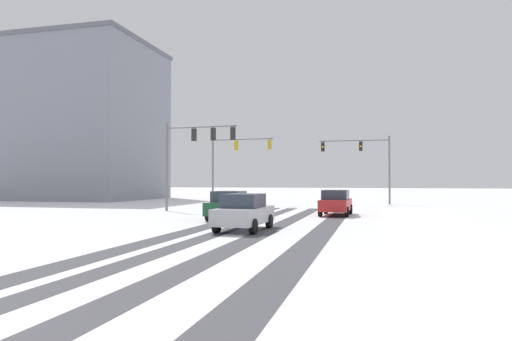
# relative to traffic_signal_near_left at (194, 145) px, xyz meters

# --- Properties ---
(wheel_track_left_lane) EXTENTS (0.84, 33.79, 0.01)m
(wheel_track_left_lane) POSITION_rel_traffic_signal_near_left_xyz_m (6.27, -11.30, -4.77)
(wheel_track_left_lane) COLOR #4C4C51
(wheel_track_left_lane) RESTS_ON ground
(wheel_track_right_lane) EXTENTS (1.04, 33.79, 0.01)m
(wheel_track_right_lane) POSITION_rel_traffic_signal_near_left_xyz_m (4.82, -11.30, -4.77)
(wheel_track_right_lane) COLOR #4C4C51
(wheel_track_right_lane) RESTS_ON ground
(wheel_track_center) EXTENTS (0.95, 33.79, 0.01)m
(wheel_track_center) POSITION_rel_traffic_signal_near_left_xyz_m (8.09, -11.30, -4.77)
(wheel_track_center) COLOR #4C4C51
(wheel_track_center) RESTS_ON ground
(wheel_track_oncoming) EXTENTS (1.06, 33.79, 0.01)m
(wheel_track_oncoming) POSITION_rel_traffic_signal_near_left_xyz_m (10.43, -11.30, -4.77)
(wheel_track_oncoming) COLOR #4C4C51
(wheel_track_oncoming) RESTS_ON ground
(sidewalk_kerb_right) EXTENTS (4.00, 33.79, 0.12)m
(sidewalk_kerb_right) POSITION_rel_traffic_signal_near_left_xyz_m (15.49, -12.84, -4.71)
(sidewalk_kerb_right) COLOR white
(sidewalk_kerb_right) RESTS_ON ground
(traffic_signal_near_left) EXTENTS (5.52, 0.49, 6.50)m
(traffic_signal_near_left) POSITION_rel_traffic_signal_near_left_xyz_m (0.00, 0.00, 0.00)
(traffic_signal_near_left) COLOR slate
(traffic_signal_near_left) RESTS_ON ground
(traffic_signal_far_left) EXTENTS (5.95, 0.47, 6.50)m
(traffic_signal_far_left) POSITION_rel_traffic_signal_near_left_xyz_m (-0.13, 10.01, -0.13)
(traffic_signal_far_left) COLOR slate
(traffic_signal_far_left) RESTS_ON ground
(traffic_signal_far_right) EXTENTS (6.68, 0.42, 6.50)m
(traffic_signal_far_right) POSITION_rel_traffic_signal_near_left_xyz_m (11.77, 14.01, -0.10)
(traffic_signal_far_right) COLOR slate
(traffic_signal_far_right) RESTS_ON ground
(car_red_lead) EXTENTS (1.96, 4.16, 1.62)m
(car_red_lead) POSITION_rel_traffic_signal_near_left_xyz_m (10.25, -1.42, -3.96)
(car_red_lead) COLOR red
(car_red_lead) RESTS_ON ground
(car_dark_green_second) EXTENTS (1.85, 4.11, 1.62)m
(car_dark_green_second) POSITION_rel_traffic_signal_near_left_xyz_m (4.67, -6.21, -3.96)
(car_dark_green_second) COLOR #194C2D
(car_dark_green_second) RESTS_ON ground
(car_silver_third) EXTENTS (1.95, 4.16, 1.62)m
(car_silver_third) POSITION_rel_traffic_signal_near_left_xyz_m (7.03, -11.49, -3.96)
(car_silver_third) COLOR #B7BABF
(car_silver_third) RESTS_ON ground
(office_building_far_left_block) EXTENTS (21.69, 14.73, 18.84)m
(office_building_far_left_block) POSITION_rel_traffic_signal_near_left_xyz_m (-24.24, 17.89, 4.66)
(office_building_far_left_block) COLOR gray
(office_building_far_left_block) RESTS_ON ground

